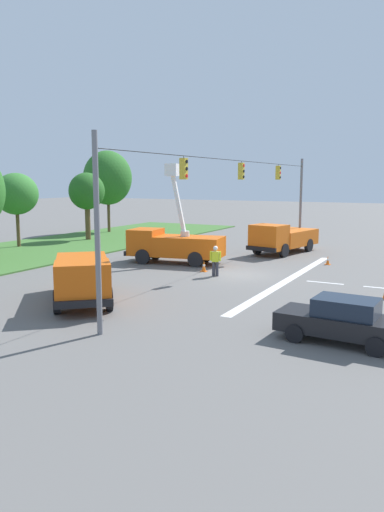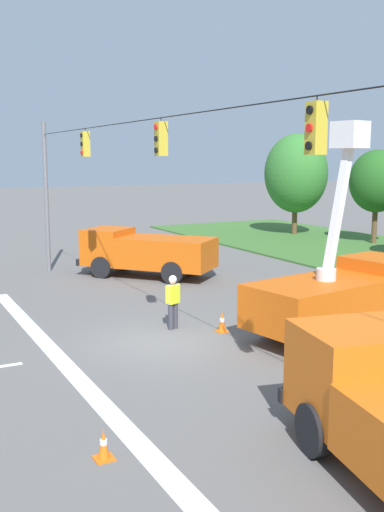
{
  "view_description": "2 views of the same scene",
  "coord_description": "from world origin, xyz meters",
  "px_view_note": "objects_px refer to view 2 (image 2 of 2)",
  "views": [
    {
      "loc": [
        -26.84,
        -11.03,
        5.51
      ],
      "look_at": [
        -2.2,
        1.92,
        1.27
      ],
      "focal_mm": 35.0,
      "sensor_mm": 36.0,
      "label": 1
    },
    {
      "loc": [
        15.85,
        -7.22,
        5.47
      ],
      "look_at": [
        -1.64,
        1.97,
        2.24
      ],
      "focal_mm": 42.0,
      "sensor_mm": 36.0,
      "label": 2
    }
  ],
  "objects_px": {
    "tree_west": "(377,181)",
    "traffic_cone_lane_edge_a": "(104,445)",
    "road_worker": "(173,299)",
    "utility_truck_bucket_lift": "(343,292)",
    "tree_far_west": "(296,174)",
    "traffic_cone_mid_right": "(222,322)",
    "utility_truck_support_far": "(146,251)"
  },
  "relations": [
    {
      "from": "tree_west",
      "to": "traffic_cone_lane_edge_a",
      "type": "bearing_deg",
      "value": -53.28
    },
    {
      "from": "utility_truck_support_far",
      "to": "road_worker",
      "type": "xyz_separation_m",
      "value": [
        8.45,
        -2.7,
        -0.2
      ]
    },
    {
      "from": "road_worker",
      "to": "utility_truck_bucket_lift",
      "type": "bearing_deg",
      "value": 56.63
    },
    {
      "from": "tree_west",
      "to": "utility_truck_bucket_lift",
      "type": "xyz_separation_m",
      "value": [
        14.32,
        -15.41,
        -2.68
      ]
    },
    {
      "from": "road_worker",
      "to": "traffic_cone_lane_edge_a",
      "type": "bearing_deg",
      "value": -34.46
    },
    {
      "from": "utility_truck_bucket_lift",
      "to": "traffic_cone_lane_edge_a",
      "type": "bearing_deg",
      "value": -66.09
    },
    {
      "from": "utility_truck_bucket_lift",
      "to": "utility_truck_support_far",
      "type": "bearing_deg",
      "value": -171.15
    },
    {
      "from": "utility_truck_support_far",
      "to": "tree_far_west",
      "type": "bearing_deg",
      "value": 120.25
    },
    {
      "from": "tree_far_west",
      "to": "utility_truck_bucket_lift",
      "type": "bearing_deg",
      "value": -33.88
    },
    {
      "from": "tree_far_west",
      "to": "traffic_cone_lane_edge_a",
      "type": "height_order",
      "value": "tree_far_west"
    },
    {
      "from": "tree_far_west",
      "to": "utility_truck_bucket_lift",
      "type": "xyz_separation_m",
      "value": [
        20.43,
        -13.72,
        -3.06
      ]
    },
    {
      "from": "utility_truck_support_far",
      "to": "road_worker",
      "type": "height_order",
      "value": "utility_truck_support_far"
    },
    {
      "from": "tree_west",
      "to": "utility_truck_bucket_lift",
      "type": "relative_size",
      "value": 0.89
    },
    {
      "from": "traffic_cone_mid_right",
      "to": "traffic_cone_lane_edge_a",
      "type": "xyz_separation_m",
      "value": [
        6.07,
        -6.11,
        -0.05
      ]
    },
    {
      "from": "tree_far_west",
      "to": "tree_west",
      "type": "relative_size",
      "value": 1.19
    },
    {
      "from": "utility_truck_bucket_lift",
      "to": "traffic_cone_mid_right",
      "type": "xyz_separation_m",
      "value": [
        -1.93,
        -3.23,
        -1.02
      ]
    },
    {
      "from": "traffic_cone_lane_edge_a",
      "to": "road_worker",
      "type": "bearing_deg",
      "value": 145.54
    },
    {
      "from": "traffic_cone_lane_edge_a",
      "to": "tree_far_west",
      "type": "bearing_deg",
      "value": 136.82
    },
    {
      "from": "tree_far_west",
      "to": "tree_west",
      "type": "xyz_separation_m",
      "value": [
        6.11,
        1.69,
        -0.38
      ]
    },
    {
      "from": "utility_truck_bucket_lift",
      "to": "utility_truck_support_far",
      "type": "relative_size",
      "value": 1.07
    },
    {
      "from": "utility_truck_support_far",
      "to": "tree_west",
      "type": "bearing_deg",
      "value": 99.65
    },
    {
      "from": "tree_far_west",
      "to": "traffic_cone_mid_right",
      "type": "distance_m",
      "value": 25.43
    },
    {
      "from": "traffic_cone_mid_right",
      "to": "tree_west",
      "type": "bearing_deg",
      "value": 123.62
    },
    {
      "from": "utility_truck_bucket_lift",
      "to": "tree_west",
      "type": "bearing_deg",
      "value": 132.89
    },
    {
      "from": "utility_truck_support_far",
      "to": "utility_truck_bucket_lift",
      "type": "bearing_deg",
      "value": 8.85
    },
    {
      "from": "tree_west",
      "to": "utility_truck_bucket_lift",
      "type": "bearing_deg",
      "value": -47.11
    },
    {
      "from": "tree_west",
      "to": "utility_truck_bucket_lift",
      "type": "distance_m",
      "value": 21.21
    },
    {
      "from": "road_worker",
      "to": "traffic_cone_lane_edge_a",
      "type": "xyz_separation_m",
      "value": [
        7.09,
        -4.86,
        -0.73
      ]
    },
    {
      "from": "traffic_cone_mid_right",
      "to": "tree_far_west",
      "type": "bearing_deg",
      "value": 137.51
    },
    {
      "from": "utility_truck_support_far",
      "to": "traffic_cone_mid_right",
      "type": "relative_size",
      "value": 9.33
    },
    {
      "from": "traffic_cone_lane_edge_a",
      "to": "traffic_cone_mid_right",
      "type": "bearing_deg",
      "value": 134.81
    },
    {
      "from": "tree_far_west",
      "to": "tree_west",
      "type": "height_order",
      "value": "tree_far_west"
    }
  ]
}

